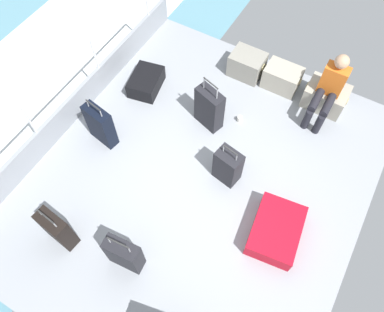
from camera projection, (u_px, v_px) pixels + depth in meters
ground_plane at (199, 180)px, 5.27m from camera, size 4.40×5.20×0.06m
gunwale_port at (74, 107)px, 5.60m from camera, size 0.06×5.20×0.45m
railing_port at (63, 82)px, 5.12m from camera, size 0.04×4.20×1.02m
sea_wake at (18, 95)px, 6.44m from camera, size 12.00×12.00×0.01m
cargo_crate_0 at (247, 64)px, 6.06m from camera, size 0.57×0.42×0.41m
cargo_crate_1 at (282, 78)px, 5.94m from camera, size 0.60×0.39×0.38m
cargo_crate_2 at (325, 96)px, 5.75m from camera, size 0.65×0.46×0.37m
passenger_seated at (329, 88)px, 5.35m from camera, size 0.34×0.66×1.07m
suitcase_0 at (228, 166)px, 5.01m from camera, size 0.38×0.30×0.71m
suitcase_2 at (209, 108)px, 5.44m from camera, size 0.47×0.32×0.90m
suitcase_3 at (146, 82)px, 5.97m from camera, size 0.55×0.68×0.26m
suitcase_4 at (57, 229)px, 4.55m from camera, size 0.43×0.24×0.74m
suitcase_5 at (100, 125)px, 5.30m from camera, size 0.46×0.26×0.80m
suitcase_6 at (124, 254)px, 4.40m from camera, size 0.44×0.22×0.75m
suitcase_7 at (276, 230)px, 4.72m from camera, size 0.68×0.87×0.27m
paper_cup at (240, 119)px, 5.70m from camera, size 0.08×0.08×0.10m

